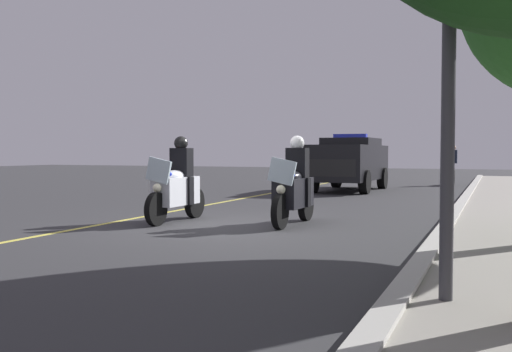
{
  "coord_description": "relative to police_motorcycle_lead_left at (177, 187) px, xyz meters",
  "views": [
    {
      "loc": [
        9.87,
        4.62,
        1.4
      ],
      "look_at": [
        -1.32,
        0.0,
        0.9
      ],
      "focal_mm": 40.92,
      "sensor_mm": 36.0,
      "label": 1
    }
  ],
  "objects": [
    {
      "name": "ground_plane",
      "position": [
        0.3,
        1.3,
        -0.7
      ],
      "size": [
        80.0,
        80.0,
        0.0
      ],
      "primitive_type": "plane",
      "color": "#333335"
    },
    {
      "name": "curb_strip",
      "position": [
        0.3,
        5.13,
        -0.62
      ],
      "size": [
        48.0,
        0.24,
        0.15
      ],
      "primitive_type": "cube",
      "color": "#B7B5AD",
      "rests_on": "ground"
    },
    {
      "name": "lane_stripe_center",
      "position": [
        0.3,
        -1.11,
        -0.7
      ],
      "size": [
        48.0,
        0.12,
        0.01
      ],
      "primitive_type": "cube",
      "color": "#E0D14C",
      "rests_on": "ground"
    },
    {
      "name": "police_motorcycle_lead_left",
      "position": [
        0.0,
        0.0,
        0.0
      ],
      "size": [
        2.14,
        0.56,
        1.72
      ],
      "color": "black",
      "rests_on": "ground"
    },
    {
      "name": "police_motorcycle_lead_right",
      "position": [
        -0.44,
        2.33,
        0.0
      ],
      "size": [
        2.14,
        0.56,
        1.72
      ],
      "color": "black",
      "rests_on": "ground"
    },
    {
      "name": "police_suv",
      "position": [
        -10.62,
        1.01,
        0.37
      ],
      "size": [
        4.93,
        2.11,
        2.05
      ],
      "color": "black",
      "rests_on": "ground"
    },
    {
      "name": "cyclist_background",
      "position": [
        -15.53,
        4.25,
        0.14
      ],
      "size": [
        1.76,
        0.32,
        1.69
      ],
      "color": "black",
      "rests_on": "ground"
    }
  ]
}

